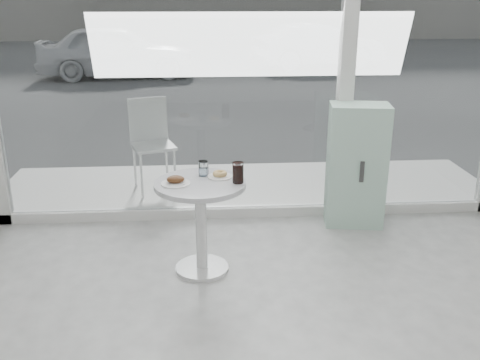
{
  "coord_description": "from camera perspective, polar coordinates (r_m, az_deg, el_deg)",
  "views": [
    {
      "loc": [
        -0.45,
        -2.04,
        2.17
      ],
      "look_at": [
        -0.2,
        1.7,
        0.85
      ],
      "focal_mm": 40.0,
      "sensor_mm": 36.0,
      "label": 1
    }
  ],
  "objects": [
    {
      "name": "patio_deck",
      "position": [
        6.24,
        0.53,
        -0.7
      ],
      "size": [
        5.6,
        1.6,
        0.05
      ],
      "primitive_type": "cube",
      "color": "silver",
      "rests_on": "ground"
    },
    {
      "name": "main_table",
      "position": [
        4.26,
        -4.22,
        -3.0
      ],
      "size": [
        0.72,
        0.72,
        0.77
      ],
      "color": "silver",
      "rests_on": "ground"
    },
    {
      "name": "plate_fritter",
      "position": [
        4.14,
        -6.84,
        -0.09
      ],
      "size": [
        0.23,
        0.23,
        0.07
      ],
      "color": "white",
      "rests_on": "main_table"
    },
    {
      "name": "street",
      "position": [
        18.17,
        -2.48,
        12.56
      ],
      "size": [
        40.0,
        24.0,
        0.0
      ],
      "primitive_type": "cube",
      "color": "#353535",
      "rests_on": "ground"
    },
    {
      "name": "mint_cabinet",
      "position": [
        5.26,
        12.3,
        1.52
      ],
      "size": [
        0.6,
        0.44,
        1.19
      ],
      "rotation": [
        0.0,
        0.0,
        -0.15
      ],
      "color": "#A3D0B6",
      "rests_on": "ground"
    },
    {
      "name": "plate_donut",
      "position": [
        4.27,
        -2.16,
        0.54
      ],
      "size": [
        0.2,
        0.2,
        0.05
      ],
      "color": "white",
      "rests_on": "main_table"
    },
    {
      "name": "room_shell",
      "position": [
        1.57,
        13.19,
        9.12
      ],
      "size": [
        6.0,
        6.0,
        6.0
      ],
      "color": "white",
      "rests_on": "ground"
    },
    {
      "name": "car_white",
      "position": [
        14.88,
        -13.02,
        13.25
      ],
      "size": [
        4.18,
        1.97,
        1.38
      ],
      "primitive_type": "imported",
      "rotation": [
        0.0,
        0.0,
        1.66
      ],
      "color": "silver",
      "rests_on": "street"
    },
    {
      "name": "water_tumbler_b",
      "position": [
        4.35,
        -3.82,
        1.23
      ],
      "size": [
        0.07,
        0.07,
        0.11
      ],
      "color": "white",
      "rests_on": "main_table"
    },
    {
      "name": "storefront",
      "position": [
        5.09,
        2.16,
        14.22
      ],
      "size": [
        5.0,
        0.14,
        3.0
      ],
      "color": "silver",
      "rests_on": "ground"
    },
    {
      "name": "water_tumbler_a",
      "position": [
        4.31,
        -3.95,
        1.15
      ],
      "size": [
        0.08,
        0.08,
        0.12
      ],
      "color": "white",
      "rests_on": "main_table"
    },
    {
      "name": "cola_glass",
      "position": [
        4.13,
        -0.22,
        0.75
      ],
      "size": [
        0.09,
        0.09,
        0.17
      ],
      "color": "white",
      "rests_on": "main_table"
    },
    {
      "name": "patio_chair",
      "position": [
        6.07,
        -9.43,
        4.43
      ],
      "size": [
        0.55,
        0.55,
        1.01
      ],
      "rotation": [
        0.0,
        0.0,
        0.31
      ],
      "color": "silver",
      "rests_on": "patio_deck"
    },
    {
      "name": "car_silver",
      "position": [
        16.68,
        8.33,
        13.99
      ],
      "size": [
        4.11,
        2.26,
        1.28
      ],
      "primitive_type": "imported",
      "rotation": [
        0.0,
        0.0,
        1.82
      ],
      "color": "#AFB3B7",
      "rests_on": "street"
    }
  ]
}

